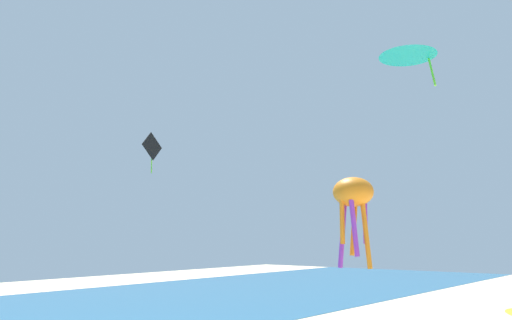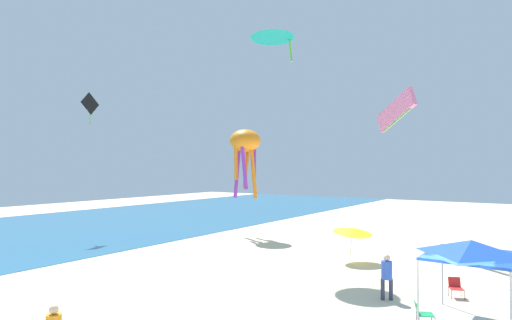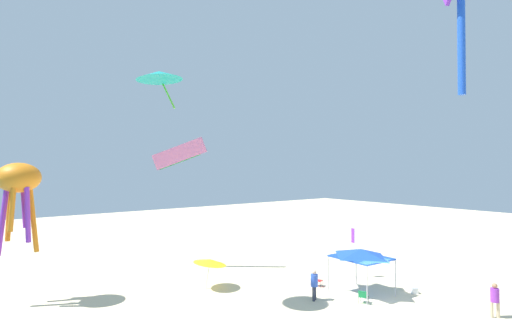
% 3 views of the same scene
% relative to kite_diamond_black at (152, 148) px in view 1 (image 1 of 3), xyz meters
% --- Properties ---
extents(kite_diamond_black, '(1.94, 0.30, 2.77)m').
position_rel_kite_diamond_black_xyz_m(kite_diamond_black, '(0.00, 0.00, 0.00)').
color(kite_diamond_black, black).
extents(kite_delta_teal, '(3.88, 3.87, 2.19)m').
position_rel_kite_diamond_black_xyz_m(kite_delta_teal, '(0.45, -17.74, 3.02)').
color(kite_delta_teal, teal).
extents(kite_octopus_orange, '(2.53, 2.53, 5.61)m').
position_rel_kite_diamond_black_xyz_m(kite_octopus_orange, '(6.58, -11.29, -3.38)').
color(kite_octopus_orange, orange).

